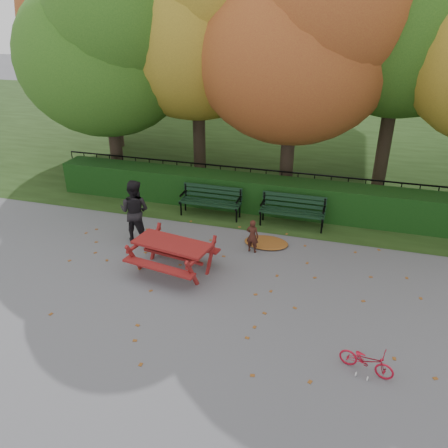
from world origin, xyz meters
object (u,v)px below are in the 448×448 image
(tree_a, at_px, (109,45))
(bench_left, at_px, (211,199))
(tree_f, at_px, (109,4))
(tree_c, at_px, (306,36))
(bench_right, at_px, (293,208))
(adult, at_px, (135,211))
(bicycle, at_px, (367,360))
(child, at_px, (252,236))
(picnic_table, at_px, (172,249))
(tree_b, at_px, (204,13))

(tree_a, height_order, bench_left, tree_a)
(tree_a, xyz_separation_m, tree_f, (-1.94, 3.66, 1.17))
(tree_c, height_order, bench_right, tree_c)
(bench_left, bearing_deg, tree_f, 136.49)
(adult, bearing_deg, bicycle, 151.94)
(child, relative_size, adult, 0.52)
(child, xyz_separation_m, bicycle, (2.76, -3.43, -0.20))
(child, bearing_deg, tree_a, -25.48)
(bicycle, bearing_deg, picnic_table, 80.75)
(tree_c, xyz_separation_m, adult, (-3.54, -4.30, -3.98))
(tree_c, bearing_deg, bicycle, -73.01)
(tree_b, bearing_deg, tree_f, 152.01)
(tree_a, height_order, bicycle, tree_a)
(adult, bearing_deg, bench_left, -124.03)
(tree_a, bearing_deg, tree_b, 23.05)
(tree_b, height_order, tree_c, tree_b)
(bench_left, relative_size, picnic_table, 0.91)
(picnic_table, distance_m, child, 2.11)
(bench_right, height_order, child, bench_right)
(tree_f, bearing_deg, tree_a, -62.02)
(bicycle, bearing_deg, tree_b, 49.74)
(tree_f, bearing_deg, bicycle, -46.38)
(tree_a, distance_m, child, 7.80)
(tree_c, xyz_separation_m, bench_left, (-2.13, -2.26, -4.30))
(bicycle, bearing_deg, bench_right, 36.95)
(tree_c, distance_m, child, 5.99)
(tree_f, bearing_deg, bench_left, -43.51)
(adult, xyz_separation_m, bicycle, (5.83, -3.18, -0.60))
(tree_c, bearing_deg, picnic_table, -110.40)
(tree_b, height_order, bicycle, tree_b)
(child, xyz_separation_m, adult, (-3.07, -0.25, 0.40))
(tree_c, xyz_separation_m, picnic_table, (-2.03, -5.46, -4.23))
(bench_left, relative_size, bench_right, 1.00)
(tree_c, relative_size, bench_left, 4.44)
(picnic_table, bearing_deg, tree_f, 133.72)
(bench_left, bearing_deg, picnic_table, -88.17)
(bench_left, bearing_deg, tree_a, 154.24)
(bicycle, bearing_deg, tree_f, 59.42)
(tree_f, relative_size, adult, 5.47)
(bench_right, bearing_deg, child, -112.45)
(tree_f, xyz_separation_m, bench_right, (8.23, -5.54, -5.17))
(tree_c, distance_m, bench_left, 5.31)
(adult, bearing_deg, tree_c, -128.90)
(tree_c, relative_size, bicycle, 8.72)
(tree_f, relative_size, bench_left, 5.10)
(adult, height_order, bicycle, adult)
(tree_a, distance_m, tree_b, 3.11)
(tree_b, distance_m, child, 7.47)
(tree_f, relative_size, bench_right, 5.10)
(bench_right, bearing_deg, tree_b, 139.33)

